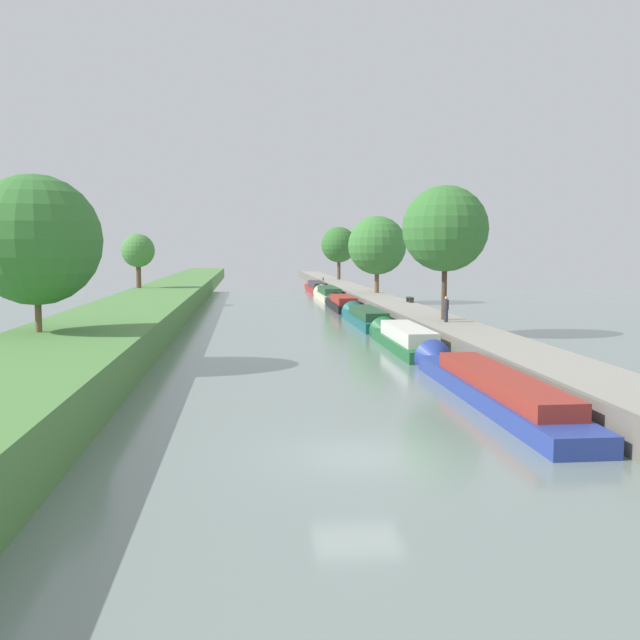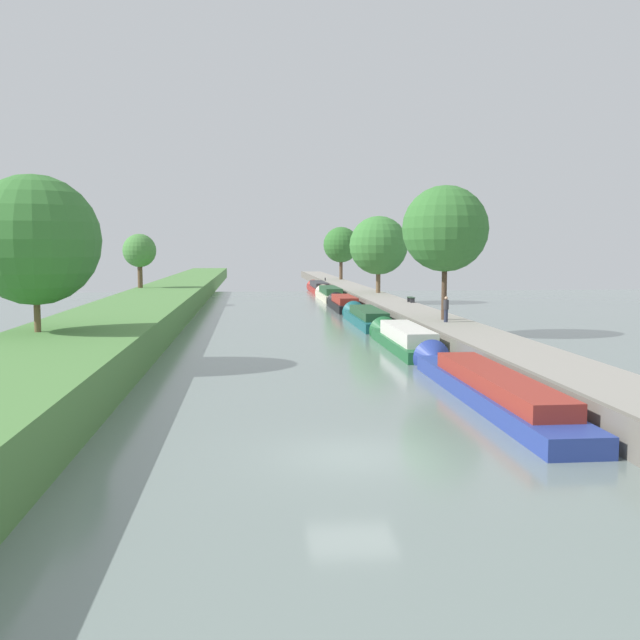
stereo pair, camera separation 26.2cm
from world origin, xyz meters
The scene contains 16 objects.
ground_plane centered at (0.00, 0.00, 0.00)m, with size 160.00×160.00×0.00m, color slate.
stone_quay centered at (7.69, 0.00, 0.61)m, with size 0.25×260.00×1.23m.
narrowboat_blue centered at (6.28, 7.45, 0.53)m, with size 2.03×16.82×1.93m.
narrowboat_green centered at (6.13, 22.08, 0.57)m, with size 2.10×12.46×2.11m.
narrowboat_teal centered at (6.09, 35.84, 0.53)m, with size 2.11×13.34×2.01m.
narrowboat_black centered at (6.09, 49.72, 0.56)m, with size 2.10×11.31×2.02m.
narrowboat_cream centered at (6.20, 63.17, 0.63)m, with size 2.19×13.85×2.19m.
narrowboat_red centered at (6.34, 78.49, 0.59)m, with size 2.05×16.16×2.06m.
tree_rightbank_midnear centered at (9.94, 26.83, 7.19)m, with size 5.67×5.67×8.86m.
tree_rightbank_midfar centered at (10.75, 56.25, 6.24)m, with size 6.24×6.24×8.19m.
tree_rightbank_far centered at (11.00, 90.31, 6.50)m, with size 5.45×5.45×8.06m.
tree_leftbank_downstream centered at (-12.94, 15.37, 6.28)m, with size 6.15×6.15×7.43m.
tree_leftbank_upstream centered at (-14.04, 54.64, 5.67)m, with size 3.37×3.37×5.46m.
person_walking centered at (9.64, 25.22, 2.05)m, with size 0.34×0.34×1.66m.
mooring_bollard_far centered at (8.12, 86.11, 1.40)m, with size 0.16×0.16×0.45m.
park_bench centered at (11.20, 42.31, 1.52)m, with size 0.44×1.50×0.47m.
Camera 1 is at (-3.05, -19.65, 5.87)m, focal length 40.29 mm.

